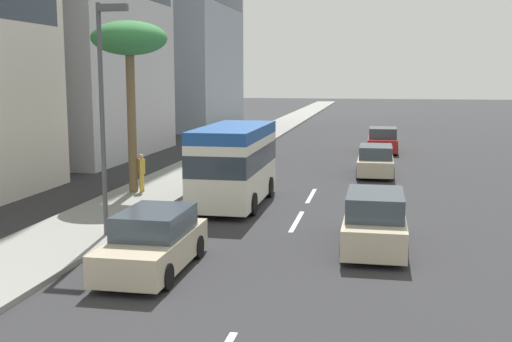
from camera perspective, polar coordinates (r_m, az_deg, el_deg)
ground_plane at (r=37.03m, az=6.64°, el=0.75°), size 198.00×198.00×0.00m
sidewalk_right at (r=38.11m, az=-3.54°, el=1.13°), size 162.00×3.30×0.15m
lane_stripe_mid at (r=22.19m, az=3.67°, el=-4.53°), size 3.20×0.16×0.01m
lane_stripe_far at (r=26.85m, az=4.97°, el=-2.23°), size 3.20×0.16×0.01m
car_lead at (r=32.70m, az=10.66°, el=0.90°), size 4.57×1.82×1.53m
car_second at (r=19.04m, az=10.59°, el=-4.44°), size 4.77×1.82×1.69m
car_third at (r=42.32m, az=11.27°, el=2.68°), size 4.33×1.94×1.64m
minibus_fourth at (r=24.73m, az=-1.96°, el=0.82°), size 6.23×2.40×3.09m
car_fifth at (r=16.81m, az=-9.18°, el=-6.33°), size 4.33×1.84×1.57m
pedestrian_near_lamp at (r=27.15m, az=-10.21°, el=-0.02°), size 0.39×0.37×1.61m
palm_tree at (r=26.99m, az=-11.28°, el=11.21°), size 3.10×3.10×7.08m
street_lamp at (r=19.72m, az=-13.40°, el=6.65°), size 0.24×0.97×7.00m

